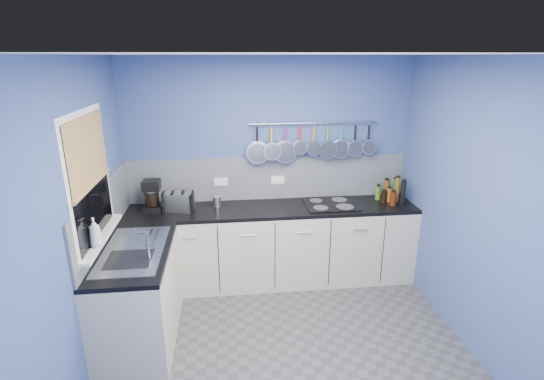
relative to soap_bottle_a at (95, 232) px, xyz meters
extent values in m
cube|color=#47474C|center=(1.53, -0.10, -1.18)|extent=(3.20, 3.00, 0.02)
cube|color=white|center=(1.53, -0.10, 1.34)|extent=(3.20, 3.00, 0.02)
cube|color=#3C5090|center=(1.53, 1.41, 0.08)|extent=(3.20, 0.02, 2.50)
cube|color=#3C5090|center=(1.53, -1.61, 0.08)|extent=(3.20, 0.02, 2.50)
cube|color=#3C5090|center=(-0.08, -0.10, 0.08)|extent=(0.02, 3.00, 2.50)
cube|color=#3C5090|center=(3.14, -0.10, 0.08)|extent=(0.02, 3.00, 2.50)
cube|color=#9196A2|center=(1.53, 1.39, -0.02)|extent=(3.20, 0.02, 0.50)
cube|color=#9196A2|center=(-0.06, 0.50, -0.02)|extent=(0.02, 1.80, 0.50)
cube|color=beige|center=(1.53, 1.10, -0.74)|extent=(3.20, 0.60, 0.86)
cube|color=black|center=(1.53, 1.10, -0.29)|extent=(3.20, 0.60, 0.04)
cube|color=beige|center=(0.23, 0.20, -0.74)|extent=(0.60, 1.20, 0.86)
cube|color=black|center=(0.23, 0.20, -0.29)|extent=(0.60, 1.20, 0.04)
cube|color=white|center=(-0.05, 0.20, 0.38)|extent=(0.01, 1.00, 1.10)
cube|color=black|center=(-0.04, 0.20, 0.38)|extent=(0.01, 0.90, 1.00)
cube|color=#AC7955|center=(-0.03, 0.20, 0.61)|extent=(0.01, 0.90, 0.55)
cube|color=white|center=(-0.02, 0.20, -0.13)|extent=(0.10, 0.98, 0.03)
cube|color=silver|center=(0.23, 0.20, -0.27)|extent=(0.50, 0.95, 0.01)
cube|color=white|center=(0.98, 1.38, -0.04)|extent=(0.15, 0.01, 0.09)
cube|color=white|center=(1.63, 1.38, -0.04)|extent=(0.15, 0.01, 0.09)
cylinder|color=silver|center=(2.03, 1.35, 0.61)|extent=(1.45, 0.02, 0.02)
imported|color=white|center=(0.00, 0.00, 0.00)|extent=(0.12, 0.12, 0.24)
imported|color=white|center=(0.00, 0.03, -0.03)|extent=(0.10, 0.10, 0.17)
cylinder|color=white|center=(0.24, 1.16, -0.12)|extent=(0.14, 0.14, 0.30)
cube|color=silver|center=(0.52, 1.12, -0.17)|extent=(0.35, 0.26, 0.20)
cylinder|color=silver|center=(0.93, 1.17, -0.21)|extent=(0.11, 0.11, 0.12)
cube|color=black|center=(2.19, 1.11, -0.26)|extent=(0.56, 0.49, 0.01)
cylinder|color=#265919|center=(2.99, 1.24, -0.15)|extent=(0.05, 0.05, 0.24)
cylinder|color=brown|center=(2.88, 1.23, -0.16)|extent=(0.07, 0.07, 0.23)
cylinder|color=#3F721E|center=(2.78, 1.22, -0.19)|extent=(0.06, 0.06, 0.16)
cylinder|color=brown|center=(2.96, 1.11, -0.13)|extent=(0.05, 0.05, 0.29)
cylinder|color=#8C5914|center=(2.88, 1.13, -0.19)|extent=(0.06, 0.06, 0.16)
cylinder|color=black|center=(2.82, 1.12, -0.21)|extent=(0.07, 0.07, 0.13)
cylinder|color=black|center=(2.99, 1.02, -0.13)|extent=(0.06, 0.06, 0.28)
cylinder|color=#4C190C|center=(2.88, 1.01, -0.19)|extent=(0.07, 0.07, 0.16)
camera|label=1|loc=(1.05, -3.06, 1.32)|focal=26.81mm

